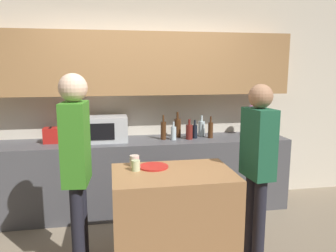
% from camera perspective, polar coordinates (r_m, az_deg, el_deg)
% --- Properties ---
extents(back_wall, '(6.40, 0.40, 2.70)m').
position_cam_1_polar(back_wall, '(4.21, -4.84, 6.79)').
color(back_wall, beige).
rests_on(back_wall, ground_plane).
extents(back_counter, '(3.60, 0.62, 0.90)m').
position_cam_1_polar(back_counter, '(4.14, -4.27, -8.58)').
color(back_counter, '#4C4C51').
rests_on(back_counter, ground_plane).
extents(kitchen_island, '(1.02, 0.68, 0.91)m').
position_cam_1_polar(kitchen_island, '(2.96, 0.89, -16.38)').
color(kitchen_island, '#996B42').
rests_on(kitchen_island, ground_plane).
extents(microwave, '(0.52, 0.39, 0.30)m').
position_cam_1_polar(microwave, '(4.01, -10.85, -0.45)').
color(microwave, '#B7BABC').
rests_on(microwave, back_counter).
extents(toaster, '(0.26, 0.16, 0.18)m').
position_cam_1_polar(toaster, '(4.08, -19.03, -1.52)').
color(toaster, '#B21E19').
rests_on(toaster, back_counter).
extents(potted_plant, '(0.14, 0.14, 0.39)m').
position_cam_1_polar(potted_plant, '(4.39, 14.27, 0.94)').
color(potted_plant, brown).
rests_on(potted_plant, back_counter).
extents(bottle_0, '(0.07, 0.07, 0.31)m').
position_cam_1_polar(bottle_0, '(4.03, -0.81, -0.72)').
color(bottle_0, '#472814').
rests_on(bottle_0, back_counter).
extents(bottle_1, '(0.07, 0.07, 0.22)m').
position_cam_1_polar(bottle_1, '(4.01, 0.97, -1.21)').
color(bottle_1, silver).
rests_on(bottle_1, back_counter).
extents(bottle_2, '(0.09, 0.09, 0.32)m').
position_cam_1_polar(bottle_2, '(4.17, 1.67, -0.26)').
color(bottle_2, '#472814').
rests_on(bottle_2, back_counter).
extents(bottle_3, '(0.08, 0.08, 0.25)m').
position_cam_1_polar(bottle_3, '(4.05, 3.72, -0.98)').
color(bottle_3, maroon).
rests_on(bottle_3, back_counter).
extents(bottle_4, '(0.07, 0.07, 0.23)m').
position_cam_1_polar(bottle_4, '(4.12, 4.68, -0.90)').
color(bottle_4, black).
rests_on(bottle_4, back_counter).
extents(bottle_5, '(0.09, 0.09, 0.27)m').
position_cam_1_polar(bottle_5, '(4.26, 5.85, -0.38)').
color(bottle_5, silver).
rests_on(bottle_5, back_counter).
extents(bottle_6, '(0.06, 0.06, 0.28)m').
position_cam_1_polar(bottle_6, '(4.15, 7.42, -0.64)').
color(bottle_6, '#472814').
rests_on(bottle_6, back_counter).
extents(plate_on_island, '(0.26, 0.26, 0.01)m').
position_cam_1_polar(plate_on_island, '(2.91, -2.53, -7.08)').
color(plate_on_island, red).
rests_on(plate_on_island, kitchen_island).
extents(cup_0, '(0.07, 0.07, 0.09)m').
position_cam_1_polar(cup_0, '(2.82, -5.63, -6.86)').
color(cup_0, beige).
rests_on(cup_0, kitchen_island).
extents(cup_1, '(0.08, 0.08, 0.10)m').
position_cam_1_polar(cup_1, '(2.95, -5.85, -6.03)').
color(cup_1, beige).
rests_on(cup_1, kitchen_island).
extents(person_left, '(0.22, 0.36, 1.64)m').
position_cam_1_polar(person_left, '(3.08, 15.34, -5.38)').
color(person_left, black).
rests_on(person_left, ground_plane).
extents(person_center, '(0.23, 0.35, 1.73)m').
position_cam_1_polar(person_center, '(2.78, -15.66, -5.58)').
color(person_center, black).
rests_on(person_center, ground_plane).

